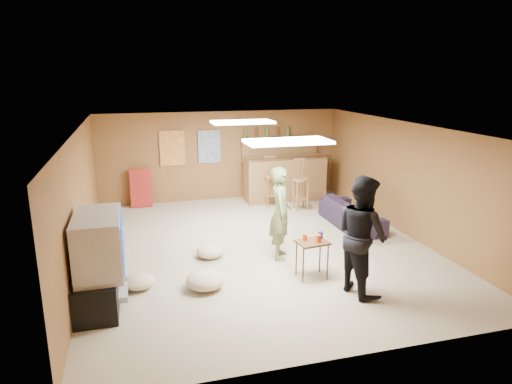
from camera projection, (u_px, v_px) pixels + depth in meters
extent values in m
plane|color=tan|center=(259.00, 247.00, 8.40)|extent=(7.00, 7.00, 0.00)
cube|color=silver|center=(259.00, 127.00, 7.84)|extent=(6.00, 7.00, 0.02)
cube|color=brown|center=(221.00, 156.00, 11.39)|extent=(6.00, 0.02, 2.20)
cube|color=brown|center=(348.00, 268.00, 4.86)|extent=(6.00, 0.02, 2.20)
cube|color=brown|center=(80.00, 201.00, 7.35)|extent=(0.02, 7.00, 2.20)
cube|color=brown|center=(407.00, 179.00, 8.89)|extent=(0.02, 7.00, 2.20)
cube|color=black|center=(97.00, 289.00, 6.24)|extent=(0.55, 1.30, 0.50)
cube|color=#B2B2B7|center=(115.00, 293.00, 6.32)|extent=(0.35, 0.50, 0.08)
cube|color=#B2B2B7|center=(99.00, 244.00, 6.09)|extent=(0.60, 1.10, 0.80)
cube|color=navy|center=(123.00, 241.00, 6.17)|extent=(0.02, 0.95, 0.65)
cube|color=brown|center=(285.00, 178.00, 11.40)|extent=(2.00, 0.60, 1.10)
cube|color=#402714|center=(288.00, 159.00, 11.02)|extent=(2.10, 0.12, 0.05)
cube|color=brown|center=(280.00, 138.00, 11.57)|extent=(2.00, 0.18, 0.05)
cube|color=brown|center=(279.00, 150.00, 11.67)|extent=(2.00, 0.14, 0.60)
cube|color=#BF3F26|center=(172.00, 148.00, 10.98)|extent=(0.60, 0.03, 0.85)
cube|color=#334C99|center=(209.00, 147.00, 11.21)|extent=(0.55, 0.03, 0.80)
cube|color=#A9211F|center=(141.00, 188.00, 10.85)|extent=(0.50, 0.26, 0.91)
cube|color=white|center=(288.00, 141.00, 6.45)|extent=(1.20, 0.60, 0.04)
cube|color=white|center=(243.00, 122.00, 8.97)|extent=(1.20, 0.60, 0.04)
imported|color=#636D3F|center=(281.00, 213.00, 7.75)|extent=(0.55, 0.68, 1.60)
imported|color=black|center=(362.00, 235.00, 6.50)|extent=(0.80, 0.95, 1.74)
imported|color=black|center=(351.00, 213.00, 9.52)|extent=(0.73, 1.84, 0.54)
cube|color=#402714|center=(312.00, 260.00, 7.08)|extent=(0.51, 0.43, 0.60)
cylinder|color=red|center=(305.00, 237.00, 7.03)|extent=(0.08, 0.08, 0.10)
cylinder|color=red|center=(318.00, 239.00, 6.96)|extent=(0.10, 0.10, 0.12)
cylinder|color=navy|center=(320.00, 235.00, 7.12)|extent=(0.10, 0.10, 0.11)
ellipsoid|color=#C1AE88|center=(205.00, 280.00, 6.77)|extent=(0.71, 0.71, 0.26)
ellipsoid|color=#C1AE88|center=(210.00, 251.00, 7.92)|extent=(0.53, 0.53, 0.22)
ellipsoid|color=#C1AE88|center=(139.00, 281.00, 6.77)|extent=(0.54, 0.54, 0.21)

